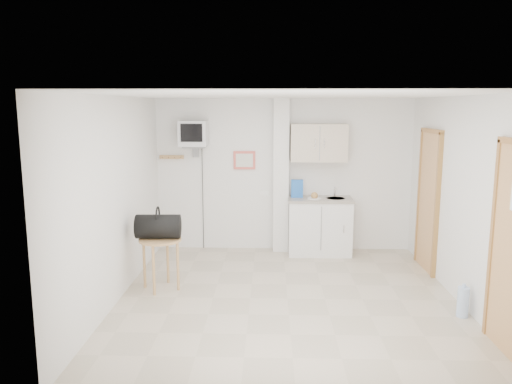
{
  "coord_description": "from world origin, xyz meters",
  "views": [
    {
      "loc": [
        -0.22,
        -5.93,
        2.37
      ],
      "look_at": [
        -0.41,
        0.6,
        1.25
      ],
      "focal_mm": 35.0,
      "sensor_mm": 36.0,
      "label": 1
    }
  ],
  "objects_px": {
    "round_table": "(160,247)",
    "duffel_bag": "(158,226)",
    "water_bottle": "(463,302)",
    "crt_television": "(194,134)"
  },
  "relations": [
    {
      "from": "round_table",
      "to": "duffel_bag",
      "type": "height_order",
      "value": "duffel_bag"
    },
    {
      "from": "round_table",
      "to": "duffel_bag",
      "type": "relative_size",
      "value": 1.18
    },
    {
      "from": "round_table",
      "to": "water_bottle",
      "type": "xyz_separation_m",
      "value": [
        3.63,
        -0.78,
        -0.4
      ]
    },
    {
      "from": "round_table",
      "to": "duffel_bag",
      "type": "distance_m",
      "value": 0.27
    },
    {
      "from": "crt_television",
      "to": "round_table",
      "type": "xyz_separation_m",
      "value": [
        -0.2,
        -1.72,
        -1.36
      ]
    },
    {
      "from": "crt_television",
      "to": "round_table",
      "type": "relative_size",
      "value": 3.15
    },
    {
      "from": "duffel_bag",
      "to": "water_bottle",
      "type": "relative_size",
      "value": 1.47
    },
    {
      "from": "crt_television",
      "to": "duffel_bag",
      "type": "distance_m",
      "value": 2.04
    },
    {
      "from": "round_table",
      "to": "water_bottle",
      "type": "height_order",
      "value": "round_table"
    },
    {
      "from": "round_table",
      "to": "duffel_bag",
      "type": "xyz_separation_m",
      "value": [
        -0.02,
        0.02,
        0.27
      ]
    }
  ]
}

